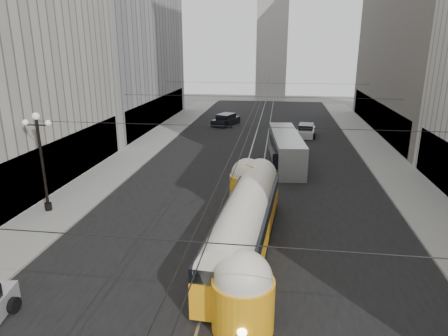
% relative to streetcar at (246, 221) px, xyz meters
% --- Properties ---
extents(road, '(20.00, 85.00, 0.02)m').
position_rel_streetcar_xyz_m(road, '(-0.50, 17.61, -1.60)').
color(road, black).
rests_on(road, ground).
extents(sidewalk_left, '(4.00, 72.00, 0.15)m').
position_rel_streetcar_xyz_m(sidewalk_left, '(-12.50, 21.11, -1.53)').
color(sidewalk_left, gray).
rests_on(sidewalk_left, ground).
extents(sidewalk_right, '(4.00, 72.00, 0.15)m').
position_rel_streetcar_xyz_m(sidewalk_right, '(11.50, 21.11, -1.53)').
color(sidewalk_right, gray).
rests_on(sidewalk_right, ground).
extents(rail_left, '(0.12, 85.00, 0.04)m').
position_rel_streetcar_xyz_m(rail_left, '(-1.25, 17.61, -1.60)').
color(rail_left, gray).
rests_on(rail_left, ground).
extents(rail_right, '(0.12, 85.00, 0.04)m').
position_rel_streetcar_xyz_m(rail_right, '(0.25, 17.61, -1.60)').
color(rail_right, gray).
rests_on(rail_right, ground).
extents(building_left_far, '(12.60, 28.60, 28.60)m').
position_rel_streetcar_xyz_m(building_left_far, '(-20.49, 33.11, 12.71)').
color(building_left_far, '#999999').
rests_on(building_left_far, ground).
extents(distant_tower, '(6.00, 6.00, 31.36)m').
position_rel_streetcar_xyz_m(distant_tower, '(-0.50, 65.11, 13.36)').
color(distant_tower, '#B2AFA8').
rests_on(distant_tower, ground).
extents(lamppost_left_mid, '(1.86, 0.44, 6.37)m').
position_rel_streetcar_xyz_m(lamppost_left_mid, '(-13.10, 3.11, 2.14)').
color(lamppost_left_mid, black).
rests_on(lamppost_left_mid, sidewalk_left).
extents(catenary, '(25.00, 72.00, 0.23)m').
position_rel_streetcar_xyz_m(catenary, '(-0.38, 16.61, 4.28)').
color(catenary, black).
rests_on(catenary, ground).
extents(streetcar, '(3.27, 15.05, 3.28)m').
position_rel_streetcar_xyz_m(streetcar, '(0.00, 0.00, 0.00)').
color(streetcar, '#FFA916').
rests_on(streetcar, ground).
extents(city_bus, '(3.37, 11.24, 2.81)m').
position_rel_streetcar_xyz_m(city_bus, '(2.19, 16.51, -0.07)').
color(city_bus, '#A8ACAE').
rests_on(city_bus, ground).
extents(sedan_white_far, '(2.45, 4.83, 1.46)m').
position_rel_streetcar_xyz_m(sedan_white_far, '(4.73, 28.75, -0.94)').
color(sedan_white_far, silver).
rests_on(sedan_white_far, ground).
extents(sedan_dark_far, '(3.57, 5.30, 1.55)m').
position_rel_streetcar_xyz_m(sedan_dark_far, '(-5.70, 34.41, -0.90)').
color(sedan_dark_far, black).
rests_on(sedan_dark_far, ground).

